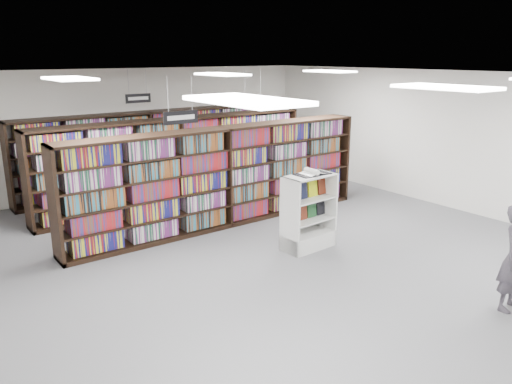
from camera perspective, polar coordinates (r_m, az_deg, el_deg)
floor at (r=9.33m, az=3.22°, el=-6.92°), size 12.00×12.00×0.00m
ceiling at (r=8.63m, az=3.55°, el=13.13°), size 10.00×12.00×0.10m
wall_back at (r=13.90m, az=-12.87°, el=7.04°), size 10.00×0.10×3.20m
wall_right at (r=12.60m, az=21.14°, el=5.55°), size 0.10×12.00×3.20m
bookshelf_row_near at (r=10.53m, az=-3.69°, el=1.72°), size 7.00×0.60×2.10m
bookshelf_row_mid at (r=12.22m, az=-8.84°, el=3.50°), size 7.00×0.60×2.10m
bookshelf_row_far at (r=13.72m, az=-12.22°, el=4.64°), size 7.00×0.60×2.10m
aisle_sign_left at (r=8.67m, az=-8.59°, el=8.56°), size 0.65×0.02×0.80m
aisle_sign_right at (r=11.95m, az=-0.36°, el=10.60°), size 0.65×0.02×0.80m
aisle_sign_center at (r=12.68m, az=-13.32°, el=10.47°), size 0.65×0.02×0.80m
troffer_front_left at (r=4.43m, az=-1.15°, el=10.42°), size 0.60×1.20×0.04m
troffer_front_center at (r=6.63m, az=20.84°, el=11.13°), size 0.60×1.20×0.04m
troffer_back_left at (r=8.97m, az=-20.56°, el=12.04°), size 0.60×1.20×0.04m
troffer_back_center at (r=10.24m, az=-3.90°, el=13.27°), size 0.60×1.20×0.04m
troffer_back_right at (r=12.14m, az=8.41°, el=13.49°), size 0.60×1.20×0.04m
endcap_display at (r=9.45m, az=5.87°, el=-3.58°), size 1.04×0.56×1.42m
open_book at (r=9.19m, az=6.43°, el=2.21°), size 0.65×0.39×0.13m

